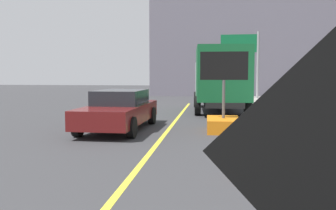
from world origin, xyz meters
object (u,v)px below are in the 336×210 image
at_px(pickup_car, 119,110).
at_px(highway_guide_sign, 247,53).
at_px(box_truck, 220,77).
at_px(arrow_board_trailer, 223,117).
at_px(traffic_cone_far_lane, 239,134).
at_px(traffic_cone_mid_lane, 246,160).

bearing_deg(pickup_car, highway_guide_sign, 69.42).
bearing_deg(box_truck, pickup_car, -118.34).
distance_m(arrow_board_trailer, highway_guide_sign, 15.61).
bearing_deg(box_truck, arrow_board_trailer, -89.91).
distance_m(arrow_board_trailer, box_truck, 6.81).
bearing_deg(box_truck, traffic_cone_far_lane, -87.61).
xyz_separation_m(pickup_car, traffic_cone_far_lane, (3.99, -2.35, -0.41)).
relative_size(pickup_car, traffic_cone_mid_lane, 6.74).
bearing_deg(arrow_board_trailer, box_truck, 90.09).
bearing_deg(traffic_cone_far_lane, arrow_board_trailer, 98.85).
xyz_separation_m(box_truck, traffic_cone_mid_lane, (0.27, -12.46, -1.40)).
relative_size(arrow_board_trailer, box_truck, 0.39).
xyz_separation_m(highway_guide_sign, traffic_cone_mid_lane, (-1.82, -20.96, -3.06)).
height_order(highway_guide_sign, traffic_cone_mid_lane, highway_guide_sign).
bearing_deg(arrow_board_trailer, traffic_cone_mid_lane, -87.38).
relative_size(arrow_board_trailer, pickup_car, 0.54).
relative_size(arrow_board_trailer, traffic_cone_far_lane, 4.65).
relative_size(box_truck, pickup_car, 1.40).
distance_m(pickup_car, traffic_cone_mid_lane, 6.96).
bearing_deg(highway_guide_sign, traffic_cone_mid_lane, -94.97).
height_order(arrow_board_trailer, traffic_cone_mid_lane, arrow_board_trailer).
height_order(pickup_car, traffic_cone_mid_lane, pickup_car).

